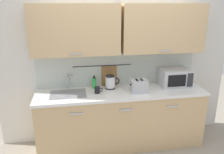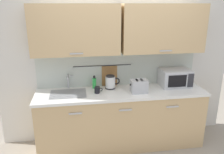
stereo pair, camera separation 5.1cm
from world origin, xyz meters
TOP-DOWN VIEW (x-y plane):
  - counter_unit at (-0.01, 0.30)m, footprint 2.53×0.64m
  - back_wall_assembly at (-0.00, 0.53)m, footprint 3.70×0.41m
  - sink_faucet at (-0.78, 0.53)m, footprint 0.09×0.17m
  - microwave at (0.88, 0.41)m, footprint 0.46×0.35m
  - electric_kettle at (-0.14, 0.45)m, footprint 0.23×0.16m
  - dish_soap_bottle at (-0.39, 0.50)m, footprint 0.06×0.06m
  - mug_near_sink at (-0.36, 0.29)m, footprint 0.12×0.08m
  - toaster at (0.25, 0.22)m, footprint 0.26×0.17m

SIDE VIEW (x-z plane):
  - counter_unit at x=-0.01m, z-range 0.01..0.91m
  - mug_near_sink at x=-0.36m, z-range 0.90..1.00m
  - dish_soap_bottle at x=-0.39m, z-range 0.89..1.08m
  - toaster at x=0.25m, z-range 0.90..1.09m
  - electric_kettle at x=-0.14m, z-range 0.90..1.11m
  - microwave at x=0.88m, z-range 0.90..1.17m
  - sink_faucet at x=-0.78m, z-range 0.93..1.15m
  - back_wall_assembly at x=0.00m, z-range 0.27..2.77m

